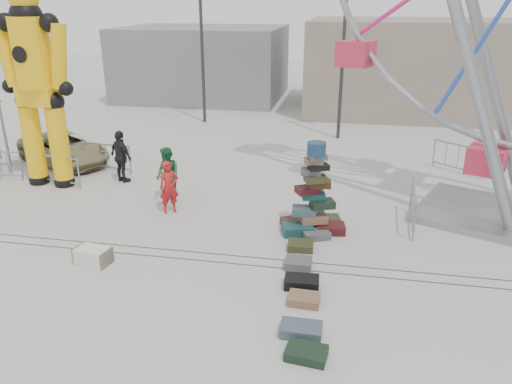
% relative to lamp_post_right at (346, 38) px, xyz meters
% --- Properties ---
extents(ground, '(90.00, 90.00, 0.00)m').
position_rel_lamp_post_right_xyz_m(ground, '(-3.09, -13.00, -4.48)').
color(ground, '#9E9E99').
rests_on(ground, ground).
extents(track_line_near, '(40.00, 0.04, 0.01)m').
position_rel_lamp_post_right_xyz_m(track_line_near, '(-3.09, -12.40, -4.48)').
color(track_line_near, '#47443F').
rests_on(track_line_near, ground).
extents(track_line_far, '(40.00, 0.04, 0.01)m').
position_rel_lamp_post_right_xyz_m(track_line_far, '(-3.09, -12.00, -4.48)').
color(track_line_far, '#47443F').
rests_on(track_line_far, ground).
extents(building_right, '(12.00, 8.00, 5.00)m').
position_rel_lamp_post_right_xyz_m(building_right, '(3.91, 7.00, -1.98)').
color(building_right, gray).
rests_on(building_right, ground).
extents(building_left, '(10.00, 8.00, 4.40)m').
position_rel_lamp_post_right_xyz_m(building_left, '(-9.09, 9.00, -2.28)').
color(building_left, gray).
rests_on(building_left, ground).
extents(lamp_post_right, '(1.41, 0.25, 8.00)m').
position_rel_lamp_post_right_xyz_m(lamp_post_right, '(0.00, 0.00, 0.00)').
color(lamp_post_right, '#2D2D30').
rests_on(lamp_post_right, ground).
extents(lamp_post_left, '(1.41, 0.25, 8.00)m').
position_rel_lamp_post_right_xyz_m(lamp_post_left, '(-7.00, 2.00, 0.00)').
color(lamp_post_left, '#2D2D30').
rests_on(lamp_post_left, ground).
extents(suitcase_tower, '(1.90, 1.65, 2.56)m').
position_rel_lamp_post_right_xyz_m(suitcase_tower, '(-0.47, -10.12, -3.77)').
color(suitcase_tower, '#174446').
rests_on(suitcase_tower, ground).
extents(crash_test_dummy, '(2.68, 1.18, 6.77)m').
position_rel_lamp_post_right_xyz_m(crash_test_dummy, '(-9.71, -8.10, -0.92)').
color(crash_test_dummy, black).
rests_on(crash_test_dummy, ground).
extents(steamer_trunk, '(0.93, 0.64, 0.40)m').
position_rel_lamp_post_right_xyz_m(steamer_trunk, '(-5.59, -13.00, -4.28)').
color(steamer_trunk, silver).
rests_on(steamer_trunk, ground).
extents(row_case_0, '(0.68, 0.56, 0.20)m').
position_rel_lamp_post_right_xyz_m(row_case_0, '(-0.67, -11.33, -4.38)').
color(row_case_0, '#35381C').
rests_on(row_case_0, ground).
extents(row_case_1, '(0.64, 0.53, 0.21)m').
position_rel_lamp_post_right_xyz_m(row_case_1, '(-0.63, -12.26, -4.38)').
color(row_case_1, '#525459').
rests_on(row_case_1, ground).
extents(row_case_2, '(0.80, 0.52, 0.24)m').
position_rel_lamp_post_right_xyz_m(row_case_2, '(-0.46, -13.15, -4.36)').
color(row_case_2, black).
rests_on(row_case_2, ground).
extents(row_case_3, '(0.68, 0.51, 0.19)m').
position_rel_lamp_post_right_xyz_m(row_case_3, '(-0.35, -13.77, -4.39)').
color(row_case_3, brown).
rests_on(row_case_3, ground).
extents(row_case_4, '(0.81, 0.50, 0.21)m').
position_rel_lamp_post_right_xyz_m(row_case_4, '(-0.30, -14.84, -4.38)').
color(row_case_4, '#41555D').
rests_on(row_case_4, ground).
extents(row_case_5, '(0.80, 0.59, 0.19)m').
position_rel_lamp_post_right_xyz_m(row_case_5, '(-0.14, -15.50, -4.39)').
color(row_case_5, black).
rests_on(row_case_5, ground).
extents(barricade_dummy_b, '(1.99, 0.46, 1.10)m').
position_rel_lamp_post_right_xyz_m(barricade_dummy_b, '(-9.48, -8.17, -3.93)').
color(barricade_dummy_b, gray).
rests_on(barricade_dummy_b, ground).
extents(barricade_dummy_c, '(2.00, 0.36, 1.10)m').
position_rel_lamp_post_right_xyz_m(barricade_dummy_c, '(-8.43, -6.46, -3.93)').
color(barricade_dummy_c, gray).
rests_on(barricade_dummy_c, ground).
extents(barricade_wheel_front, '(0.20, 2.00, 1.10)m').
position_rel_lamp_post_right_xyz_m(barricade_wheel_front, '(2.29, -9.31, -3.93)').
color(barricade_wheel_front, gray).
rests_on(barricade_wheel_front, ground).
extents(barricade_wheel_back, '(1.59, 1.36, 1.10)m').
position_rel_lamp_post_right_xyz_m(barricade_wheel_back, '(4.42, -4.17, -3.93)').
color(barricade_wheel_back, gray).
rests_on(barricade_wheel_back, ground).
extents(pedestrian_red, '(0.70, 0.64, 1.61)m').
position_rel_lamp_post_right_xyz_m(pedestrian_red, '(-4.81, -9.64, -3.68)').
color(pedestrian_red, '#B2191B').
rests_on(pedestrian_red, ground).
extents(pedestrian_green, '(1.09, 1.06, 1.77)m').
position_rel_lamp_post_right_xyz_m(pedestrian_green, '(-5.14, -8.84, -3.60)').
color(pedestrian_green, '#186231').
rests_on(pedestrian_green, ground).
extents(pedestrian_black, '(1.16, 0.94, 1.85)m').
position_rel_lamp_post_right_xyz_m(pedestrian_black, '(-7.37, -7.39, -3.56)').
color(pedestrian_black, black).
rests_on(pedestrian_black, ground).
extents(parked_suv, '(4.65, 3.79, 1.18)m').
position_rel_lamp_post_right_xyz_m(parked_suv, '(-10.56, -5.79, -3.89)').
color(parked_suv, '#958A60').
rests_on(parked_suv, ground).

